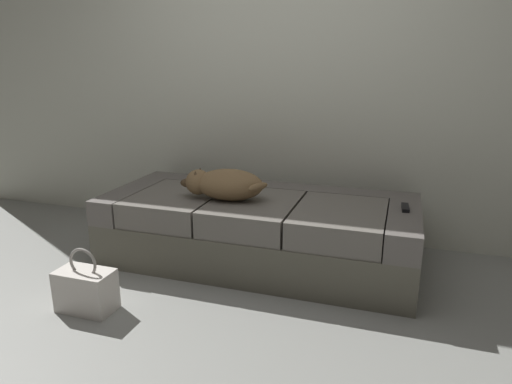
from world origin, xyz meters
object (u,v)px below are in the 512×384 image
at_px(couch, 258,230).
at_px(tv_remote, 405,208).
at_px(dog_tan, 224,184).
at_px(handbag, 86,290).

relative_size(couch, tv_remote, 14.13).
bearing_deg(dog_tan, tv_remote, 7.73).
relative_size(dog_tan, tv_remote, 4.11).
relative_size(couch, handbag, 5.61).
xyz_separation_m(couch, tv_remote, (0.96, 0.03, 0.25)).
height_order(couch, dog_tan, dog_tan).
relative_size(dog_tan, handbag, 1.63).
bearing_deg(dog_tan, couch, 31.27).
bearing_deg(tv_remote, couch, 178.63).
height_order(couch, handbag, couch).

